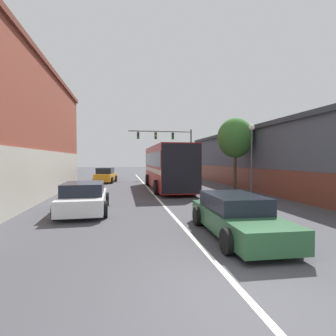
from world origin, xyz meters
name	(u,v)px	position (x,y,z in m)	size (l,w,h in m)	color
ground_plane	(253,305)	(0.00, 0.00, 0.00)	(160.00, 160.00, 0.00)	#424247
lane_center_line	(150,191)	(0.00, 15.65, 0.00)	(0.14, 43.31, 0.01)	silver
building_right_storefront	(294,157)	(12.16, 16.07, 2.55)	(9.78, 27.01, 4.85)	#4C515B
bus	(167,165)	(1.43, 16.46, 1.89)	(2.84, 10.21, 3.36)	maroon
hatchback_foreground	(236,216)	(1.37, 3.67, 0.60)	(2.02, 4.72, 1.24)	#285633
parked_car_left_near	(107,174)	(-3.91, 28.55, 0.63)	(2.20, 4.22, 1.31)	slate
parked_car_left_mid	(84,198)	(-3.74, 8.21, 0.64)	(2.19, 4.54, 1.33)	silver
parked_car_left_far	(106,176)	(-3.76, 23.53, 0.71)	(2.28, 4.14, 1.51)	orange
traffic_signal_gantry	(170,142)	(3.63, 27.29, 4.48)	(7.68, 0.36, 6.01)	#514C47
street_lamp	(252,153)	(5.60, 10.81, 2.71)	(0.34, 0.34, 4.43)	#47474C
street_tree_near	(235,138)	(6.21, 14.49, 3.93)	(2.68, 2.41, 5.42)	#4C3823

